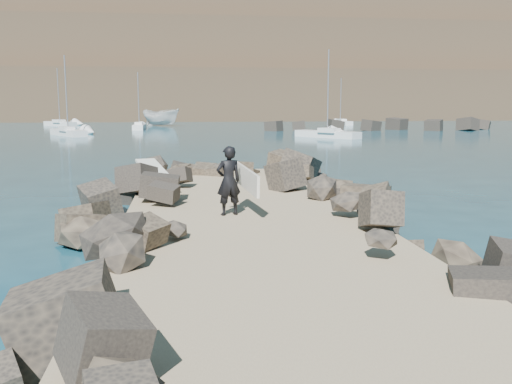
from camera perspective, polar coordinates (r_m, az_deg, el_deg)
ground at (r=13.42m, az=-0.54°, el=-5.68°), size 800.00×800.00×0.00m
jetty at (r=11.43m, az=0.64°, el=-6.73°), size 6.00×26.00×0.60m
riprap_left at (r=11.84m, az=-13.81°, el=-5.44°), size 2.60×22.00×1.00m
riprap_right at (r=12.56m, az=13.58°, el=-4.60°), size 2.60×22.00×1.00m
breakwater_secondary at (r=77.15m, az=21.12°, el=6.25°), size 52.00×4.00×1.20m
headland at (r=173.74m, az=-3.55°, el=13.06°), size 360.00×140.00×32.00m
surfboard_resting at (r=18.78m, az=-10.01°, el=1.63°), size 1.47×2.74×0.09m
boat_imported at (r=85.29m, az=-9.45°, el=7.38°), size 6.70×6.21×2.57m
surfer_with_board at (r=14.17m, az=-2.51°, el=1.15°), size 1.01×2.13×1.73m
sailboat_f at (r=111.49m, az=11.21°, el=7.18°), size 2.24×5.22×6.36m
sailboat_e at (r=88.82m, az=-19.03°, el=6.47°), size 5.67×6.43×8.50m
sailboat_d at (r=88.93m, az=8.43°, el=6.86°), size 2.45×6.05×7.25m
sailboat_c at (r=56.53m, az=7.15°, el=5.77°), size 5.55×6.64×8.59m
sailboat_b at (r=74.73m, az=-11.59°, el=6.41°), size 1.35×6.01×7.35m
sailboat_a at (r=62.41m, az=-18.29°, el=5.68°), size 4.77×6.71×8.32m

